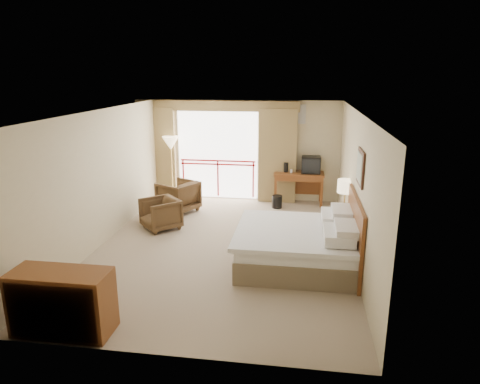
% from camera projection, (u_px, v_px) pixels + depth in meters
% --- Properties ---
extents(floor, '(7.00, 7.00, 0.00)m').
position_uv_depth(floor, '(224.00, 247.00, 8.65)').
color(floor, gray).
rests_on(floor, ground).
extents(ceiling, '(7.00, 7.00, 0.00)m').
position_uv_depth(ceiling, '(223.00, 112.00, 7.92)').
color(ceiling, white).
rests_on(ceiling, wall_back).
extents(wall_back, '(5.00, 0.00, 5.00)m').
position_uv_depth(wall_back, '(247.00, 150.00, 11.62)').
color(wall_back, beige).
rests_on(wall_back, ground).
extents(wall_front, '(5.00, 0.00, 5.00)m').
position_uv_depth(wall_front, '(169.00, 256.00, 4.95)').
color(wall_front, beige).
rests_on(wall_front, ground).
extents(wall_left, '(0.00, 7.00, 7.00)m').
position_uv_depth(wall_left, '(102.00, 178.00, 8.63)').
color(wall_left, beige).
rests_on(wall_left, ground).
extents(wall_right, '(0.00, 7.00, 7.00)m').
position_uv_depth(wall_right, '(356.00, 187.00, 7.94)').
color(wall_right, beige).
rests_on(wall_right, ground).
extents(balcony_door, '(2.40, 0.00, 2.40)m').
position_uv_depth(balcony_door, '(218.00, 155.00, 11.75)').
color(balcony_door, white).
rests_on(balcony_door, wall_back).
extents(balcony_railing, '(2.09, 0.03, 1.02)m').
position_uv_depth(balcony_railing, '(218.00, 169.00, 11.84)').
color(balcony_railing, '#B00F12').
rests_on(balcony_railing, wall_back).
extents(curtain_left, '(1.00, 0.26, 2.50)m').
position_uv_depth(curtain_left, '(158.00, 153.00, 11.84)').
color(curtain_left, olive).
rests_on(curtain_left, wall_back).
extents(curtain_right, '(1.00, 0.26, 2.50)m').
position_uv_depth(curtain_right, '(278.00, 156.00, 11.39)').
color(curtain_right, olive).
rests_on(curtain_right, wall_back).
extents(valance, '(4.40, 0.22, 0.28)m').
position_uv_depth(valance, '(216.00, 106.00, 11.29)').
color(valance, olive).
rests_on(valance, wall_back).
extents(hvac_vent, '(0.50, 0.04, 0.50)m').
position_uv_depth(hvac_vent, '(296.00, 114.00, 11.14)').
color(hvac_vent, silver).
rests_on(hvac_vent, wall_back).
extents(bed, '(2.13, 2.06, 0.97)m').
position_uv_depth(bed, '(299.00, 245.00, 7.77)').
color(bed, brown).
rests_on(bed, floor).
extents(headboard, '(0.06, 2.10, 1.30)m').
position_uv_depth(headboard, '(354.00, 234.00, 7.56)').
color(headboard, '#642F13').
rests_on(headboard, wall_right).
extents(framed_art, '(0.04, 0.72, 0.60)m').
position_uv_depth(framed_art, '(360.00, 167.00, 7.24)').
color(framed_art, black).
rests_on(framed_art, wall_right).
extents(nightstand, '(0.47, 0.55, 0.64)m').
position_uv_depth(nightstand, '(343.00, 223.00, 9.07)').
color(nightstand, '#642F13').
rests_on(nightstand, floor).
extents(table_lamp, '(0.33, 0.33, 0.59)m').
position_uv_depth(table_lamp, '(345.00, 187.00, 8.91)').
color(table_lamp, tan).
rests_on(table_lamp, nightstand).
extents(phone, '(0.21, 0.18, 0.08)m').
position_uv_depth(phone, '(342.00, 209.00, 8.84)').
color(phone, black).
rests_on(phone, nightstand).
extents(desk, '(1.30, 0.63, 0.85)m').
position_uv_depth(desk, '(299.00, 179.00, 11.38)').
color(desk, '#642F13').
rests_on(desk, floor).
extents(tv, '(0.49, 0.39, 0.45)m').
position_uv_depth(tv, '(311.00, 165.00, 11.17)').
color(tv, black).
rests_on(tv, desk).
extents(coffee_maker, '(0.12, 0.12, 0.26)m').
position_uv_depth(coffee_maker, '(286.00, 167.00, 11.29)').
color(coffee_maker, black).
rests_on(coffee_maker, desk).
extents(cup, '(0.07, 0.07, 0.09)m').
position_uv_depth(cup, '(291.00, 171.00, 11.24)').
color(cup, white).
rests_on(cup, desk).
extents(wastebasket, '(0.27, 0.27, 0.33)m').
position_uv_depth(wastebasket, '(277.00, 202.00, 11.09)').
color(wastebasket, black).
rests_on(wastebasket, floor).
extents(armchair_far, '(1.16, 1.15, 0.78)m').
position_uv_depth(armchair_far, '(179.00, 211.00, 10.86)').
color(armchair_far, '#412C19').
rests_on(armchair_far, floor).
extents(armchair_near, '(1.07, 1.07, 0.70)m').
position_uv_depth(armchair_near, '(161.00, 228.00, 9.66)').
color(armchair_near, '#412C19').
rests_on(armchair_near, floor).
extents(side_table, '(0.46, 0.46, 0.50)m').
position_uv_depth(side_table, '(151.00, 207.00, 10.06)').
color(side_table, black).
rests_on(side_table, floor).
extents(book, '(0.24, 0.26, 0.02)m').
position_uv_depth(book, '(150.00, 200.00, 10.01)').
color(book, white).
rests_on(book, side_table).
extents(floor_lamp, '(0.45, 0.45, 1.75)m').
position_uv_depth(floor_lamp, '(171.00, 146.00, 11.47)').
color(floor_lamp, tan).
rests_on(floor_lamp, floor).
extents(dresser, '(1.32, 0.56, 0.88)m').
position_uv_depth(dresser, '(62.00, 302.00, 5.71)').
color(dresser, '#642F13').
rests_on(dresser, floor).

